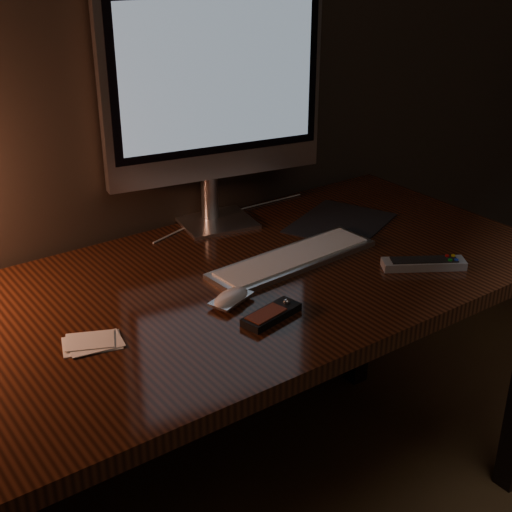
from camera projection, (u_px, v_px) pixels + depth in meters
desk at (213, 320)px, 1.72m from camera, size 1.60×0.75×0.75m
monitor at (215, 90)px, 1.77m from camera, size 0.58×0.20×0.61m
keyboard at (293, 258)px, 1.71m from camera, size 0.45×0.15×0.02m
mousepad at (340, 223)px, 1.93m from camera, size 0.34×0.31×0.00m
mouse at (231, 299)px, 1.52m from camera, size 0.11×0.08×0.02m
media_remote at (271, 314)px, 1.47m from camera, size 0.14×0.08×0.03m
tv_remote at (424, 263)px, 1.68m from camera, size 0.19×0.15×0.03m
papers at (92, 342)px, 1.38m from camera, size 0.13×0.11×0.01m
cable at (230, 215)px, 1.98m from camera, size 0.52×0.07×0.00m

